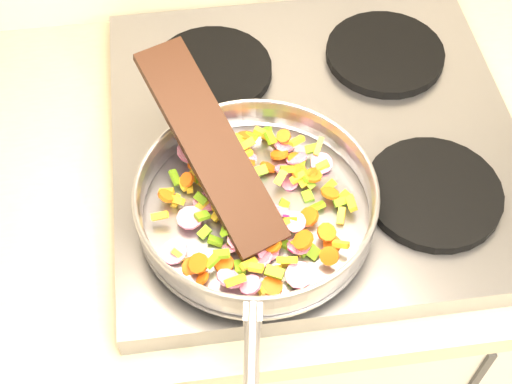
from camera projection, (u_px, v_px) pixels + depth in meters
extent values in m
cube|color=#939399|center=(314.00, 140.00, 1.08)|extent=(0.60, 0.60, 0.04)
cylinder|color=black|center=(232.00, 216.00, 0.96)|extent=(0.19, 0.19, 0.02)
cylinder|color=black|center=(433.00, 193.00, 0.98)|extent=(0.19, 0.19, 0.02)
cylinder|color=black|center=(212.00, 70.00, 1.12)|extent=(0.19, 0.19, 0.02)
cylinder|color=black|center=(385.00, 54.00, 1.15)|extent=(0.19, 0.19, 0.02)
cylinder|color=#9E9EA5|center=(256.00, 213.00, 0.95)|extent=(0.31, 0.31, 0.01)
torus|color=#9E9EA5|center=(256.00, 201.00, 0.93)|extent=(0.36, 0.36, 0.05)
torus|color=#9E9EA5|center=(256.00, 190.00, 0.91)|extent=(0.32, 0.32, 0.01)
cylinder|color=#9E9EA5|center=(251.00, 383.00, 0.77)|extent=(0.05, 0.19, 0.02)
cube|color=#9E9EA5|center=(253.00, 312.00, 0.82)|extent=(0.03, 0.03, 0.02)
cube|color=#609916|center=(308.00, 196.00, 0.96)|extent=(0.02, 0.02, 0.01)
cylinder|color=#DA530E|center=(309.00, 217.00, 0.93)|extent=(0.03, 0.03, 0.02)
cube|color=#609916|center=(226.00, 150.00, 0.98)|extent=(0.02, 0.02, 0.01)
cube|color=#609916|center=(342.00, 201.00, 0.94)|extent=(0.03, 0.02, 0.01)
cube|color=gold|center=(270.00, 139.00, 1.02)|extent=(0.03, 0.02, 0.01)
cube|color=#609916|center=(294.00, 279.00, 0.88)|extent=(0.02, 0.02, 0.02)
cube|color=gold|center=(297.00, 141.00, 0.99)|extent=(0.02, 0.02, 0.01)
cube|color=#609916|center=(302.00, 171.00, 0.98)|extent=(0.02, 0.03, 0.01)
cube|color=#609916|center=(261.00, 170.00, 0.98)|extent=(0.02, 0.02, 0.01)
cube|color=#609916|center=(221.00, 254.00, 0.89)|extent=(0.02, 0.01, 0.01)
cube|color=gold|center=(272.00, 239.00, 0.90)|extent=(0.02, 0.01, 0.01)
cube|color=#609916|center=(226.00, 230.00, 0.90)|extent=(0.02, 0.02, 0.02)
cube|color=gold|center=(220.00, 206.00, 0.95)|extent=(0.02, 0.01, 0.01)
cube|color=gold|center=(341.00, 216.00, 0.94)|extent=(0.02, 0.03, 0.02)
cylinder|color=#DA530E|center=(284.00, 136.00, 1.00)|extent=(0.02, 0.02, 0.02)
cylinder|color=#DA530E|center=(273.00, 245.00, 0.90)|extent=(0.03, 0.03, 0.02)
cube|color=gold|center=(221.00, 179.00, 0.96)|extent=(0.03, 0.02, 0.02)
cylinder|color=#CD1466|center=(188.00, 152.00, 0.98)|extent=(0.04, 0.05, 0.03)
cylinder|color=#DA530E|center=(199.00, 263.00, 0.88)|extent=(0.03, 0.04, 0.02)
cube|color=gold|center=(329.00, 187.00, 0.96)|extent=(0.02, 0.02, 0.02)
cylinder|color=#DA530E|center=(202.00, 278.00, 0.88)|extent=(0.02, 0.03, 0.02)
cylinder|color=#CD1466|center=(226.00, 141.00, 1.00)|extent=(0.03, 0.03, 0.02)
cube|color=#609916|center=(202.00, 216.00, 0.92)|extent=(0.02, 0.02, 0.01)
cylinder|color=#DA530E|center=(332.00, 244.00, 0.92)|extent=(0.03, 0.03, 0.01)
cylinder|color=#DA530E|center=(303.00, 240.00, 0.89)|extent=(0.03, 0.04, 0.02)
cylinder|color=#DA530E|center=(225.00, 207.00, 0.95)|extent=(0.03, 0.04, 0.03)
cylinder|color=#CD1466|center=(190.00, 218.00, 0.92)|extent=(0.05, 0.05, 0.01)
cube|color=gold|center=(246.00, 155.00, 0.99)|extent=(0.02, 0.02, 0.01)
cube|color=#609916|center=(309.00, 183.00, 0.96)|extent=(0.02, 0.02, 0.01)
cube|color=gold|center=(189.00, 176.00, 0.96)|extent=(0.02, 0.02, 0.02)
cube|color=#609916|center=(175.00, 178.00, 0.96)|extent=(0.02, 0.03, 0.02)
cube|color=gold|center=(274.00, 269.00, 0.89)|extent=(0.02, 0.01, 0.01)
cube|color=gold|center=(235.00, 280.00, 0.86)|extent=(0.03, 0.02, 0.01)
cube|color=#609916|center=(300.00, 169.00, 0.98)|extent=(0.02, 0.03, 0.01)
cube|color=gold|center=(298.00, 177.00, 0.96)|extent=(0.02, 0.01, 0.02)
cylinder|color=#CD1466|center=(267.00, 249.00, 0.90)|extent=(0.04, 0.04, 0.02)
cylinder|color=#CD1466|center=(250.00, 285.00, 0.87)|extent=(0.04, 0.04, 0.02)
cube|color=#609916|center=(223.00, 151.00, 0.99)|extent=(0.02, 0.02, 0.01)
cube|color=#609916|center=(251.00, 137.00, 1.00)|extent=(0.02, 0.02, 0.02)
cube|color=gold|center=(218.00, 214.00, 0.93)|extent=(0.02, 0.02, 0.02)
cylinder|color=#CD1466|center=(174.00, 251.00, 0.90)|extent=(0.04, 0.04, 0.02)
cube|color=#609916|center=(265.00, 131.00, 1.01)|extent=(0.02, 0.02, 0.02)
cylinder|color=#DA530E|center=(299.00, 172.00, 0.96)|extent=(0.03, 0.03, 0.02)
cylinder|color=#CD1466|center=(284.00, 145.00, 1.01)|extent=(0.04, 0.04, 0.02)
cylinder|color=#DA530E|center=(224.00, 264.00, 0.90)|extent=(0.03, 0.03, 0.01)
cube|color=gold|center=(178.00, 200.00, 0.94)|extent=(0.02, 0.02, 0.02)
cube|color=gold|center=(256.00, 268.00, 0.87)|extent=(0.02, 0.02, 0.01)
cylinder|color=#CD1466|center=(290.00, 182.00, 0.97)|extent=(0.03, 0.03, 0.02)
cube|color=#609916|center=(214.00, 182.00, 0.97)|extent=(0.02, 0.02, 0.01)
cube|color=#609916|center=(288.00, 246.00, 0.91)|extent=(0.02, 0.02, 0.01)
cube|color=gold|center=(189.00, 186.00, 0.96)|extent=(0.01, 0.02, 0.01)
cylinder|color=#CD1466|center=(229.00, 279.00, 0.87)|extent=(0.04, 0.04, 0.02)
cylinder|color=#DA530E|center=(313.00, 176.00, 0.96)|extent=(0.04, 0.04, 0.01)
cube|color=gold|center=(319.00, 146.00, 0.98)|extent=(0.02, 0.03, 0.02)
cube|color=#609916|center=(197.00, 176.00, 0.97)|extent=(0.02, 0.02, 0.01)
cylinder|color=#DA530E|center=(261.00, 213.00, 0.94)|extent=(0.02, 0.02, 0.01)
cube|color=#609916|center=(284.00, 205.00, 0.94)|extent=(0.02, 0.02, 0.02)
cube|color=gold|center=(201.00, 206.00, 0.95)|extent=(0.02, 0.02, 0.02)
cube|color=gold|center=(287.00, 260.00, 0.88)|extent=(0.03, 0.02, 0.02)
cube|color=#609916|center=(305.00, 176.00, 0.96)|extent=(0.02, 0.02, 0.01)
cylinder|color=#CD1466|center=(322.00, 163.00, 0.99)|extent=(0.04, 0.04, 0.02)
cube|color=gold|center=(176.00, 201.00, 0.95)|extent=(0.02, 0.02, 0.01)
cylinder|color=#DA530E|center=(268.00, 167.00, 0.99)|extent=(0.03, 0.03, 0.02)
cube|color=#609916|center=(316.00, 207.00, 0.94)|extent=(0.03, 0.02, 0.02)
cylinder|color=#DA530E|center=(327.00, 232.00, 0.91)|extent=(0.03, 0.03, 0.02)
cube|color=gold|center=(248.00, 143.00, 0.99)|extent=(0.02, 0.02, 0.02)
cube|color=gold|center=(179.00, 254.00, 0.90)|extent=(0.02, 0.02, 0.02)
cube|color=#609916|center=(306.00, 249.00, 0.91)|extent=(0.03, 0.02, 0.01)
cube|color=#609916|center=(233.00, 159.00, 1.00)|extent=(0.03, 0.02, 0.01)
cube|color=#609916|center=(244.00, 169.00, 0.98)|extent=(0.03, 0.02, 0.01)
cube|color=#609916|center=(240.00, 141.00, 0.99)|extent=(0.03, 0.02, 0.01)
cylinder|color=#CD1466|center=(260.00, 261.00, 0.90)|extent=(0.03, 0.04, 0.03)
cylinder|color=#CD1466|center=(299.00, 246.00, 0.91)|extent=(0.04, 0.04, 0.02)
cube|color=#609916|center=(201.00, 198.00, 0.95)|extent=(0.02, 0.02, 0.02)
cylinder|color=#DA530E|center=(329.00, 256.00, 0.89)|extent=(0.03, 0.03, 0.03)
cylinder|color=#DA530E|center=(297.00, 160.00, 0.99)|extent=(0.03, 0.03, 0.01)
cube|color=#609916|center=(217.00, 141.00, 1.00)|extent=(0.02, 0.02, 0.01)
cube|color=#609916|center=(233.00, 182.00, 0.97)|extent=(0.02, 0.01, 0.01)
cube|color=gold|center=(249.00, 264.00, 0.89)|extent=(0.03, 0.02, 0.02)
cylinder|color=#CD1466|center=(228.00, 175.00, 0.98)|extent=(0.03, 0.03, 0.02)
cylinder|color=#DA530E|center=(330.00, 193.00, 0.95)|extent=(0.03, 0.03, 0.02)
cube|color=gold|center=(183.00, 184.00, 0.96)|extent=(0.02, 0.02, 0.01)
cylinder|color=#DA530E|center=(228.00, 197.00, 0.95)|extent=(0.04, 0.04, 0.02)
cylinder|color=#DA530E|center=(195.00, 163.00, 0.98)|extent=(0.03, 0.03, 0.02)
cylinder|color=#DA530E|center=(246.00, 163.00, 0.98)|extent=(0.04, 0.03, 0.03)
cube|color=gold|center=(280.00, 177.00, 0.95)|extent=(0.02, 0.02, 0.02)
cylinder|color=#CD1466|center=(232.00, 247.00, 0.91)|extent=(0.03, 0.03, 0.02)
cube|color=gold|center=(160.00, 216.00, 0.92)|extent=(0.02, 0.01, 0.02)
cylinder|color=#DA530E|center=(166.00, 196.00, 0.94)|extent=(0.03, 0.03, 0.02)
cylinder|color=#CD1466|center=(249.00, 238.00, 0.92)|extent=(0.03, 0.03, 0.02)
cube|color=#609916|center=(236.00, 242.00, 0.91)|extent=(0.02, 0.02, 0.01)
cube|color=#609916|center=(270.00, 138.00, 1.00)|extent=(0.02, 0.02, 0.02)
cylinder|color=#CD1466|center=(239.00, 239.00, 0.90)|extent=(0.03, 0.03, 0.01)
cylinder|color=#DA530E|center=(246.00, 136.00, 1.00)|extent=(0.03, 0.03, 0.02)
cube|color=gold|center=(245.00, 168.00, 0.98)|extent=(0.02, 0.03, 0.02)
cube|color=gold|center=(323.00, 165.00, 0.98)|extent=(0.02, 0.01, 0.01)
cube|color=gold|center=(302.00, 180.00, 0.96)|extent=(0.02, 0.02, 0.02)
cube|color=gold|center=(281.00, 223.00, 0.91)|extent=(0.03, 0.02, 0.01)
cube|color=#609916|center=(314.00, 253.00, 0.90)|extent=(0.02, 0.02, 0.02)
cube|color=#609916|center=(312.00, 149.00, 0.99)|extent=(0.02, 0.01, 0.01)
cylinder|color=#CD1466|center=(221.00, 191.00, 0.94)|extent=(0.04, 0.04, 0.02)
cylinder|color=#CD1466|center=(250.00, 162.00, 0.99)|extent=(0.03, 0.04, 0.03)
cube|color=#609916|center=(240.00, 267.00, 0.89)|extent=(0.01, 0.02, 0.01)
cube|color=gold|center=(238.00, 244.00, 0.91)|extent=(0.02, 0.02, 0.01)
cylinder|color=#CD1466|center=(237.00, 145.00, 1.01)|extent=(0.04, 0.04, 0.01)
cube|color=#609916|center=(233.00, 151.00, 1.00)|extent=(0.02, 0.02, 0.02)
cylinder|color=#DA530E|center=(253.00, 245.00, 0.91)|extent=(0.03, 0.03, 0.01)
cube|color=gold|center=(200.00, 181.00, 0.97)|extent=(0.02, 0.02, 0.02)
cube|color=#609916|center=(220.00, 139.00, 0.99)|extent=(0.02, 0.02, 0.01)
cube|color=#609916|center=(275.00, 272.00, 0.88)|extent=(0.03, 0.02, 0.01)
cube|color=#609916|center=(291.00, 218.00, 0.92)|extent=(0.02, 0.02, 0.01)
cylinder|color=#CD1466|center=(204.00, 203.00, 0.95)|extent=(0.04, 0.04, 0.01)
cube|color=gold|center=(341.00, 244.00, 0.90)|extent=(0.02, 0.02, 0.02)
cube|color=#609916|center=(236.00, 214.00, 0.93)|extent=(0.02, 0.02, 0.01)
cylinder|color=#CD1466|center=(297.00, 158.00, 0.99)|extent=(0.04, 0.04, 0.02)
cylinder|color=#DA530E|center=(187.00, 180.00, 0.95)|extent=(0.03, 0.03, 0.02)
cube|color=gold|center=(290.00, 262.00, 0.90)|extent=(0.02, 0.01, 0.02)
cylinder|color=#CD1466|center=(281.00, 211.00, 0.93)|extent=(0.04, 0.03, 0.03)
cylinder|color=#DA530E|center=(272.00, 286.00, 0.88)|extent=(0.04, 0.04, 0.01)
cube|color=gold|center=(284.00, 141.00, 1.02)|extent=(0.01, 0.02, 0.02)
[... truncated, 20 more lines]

